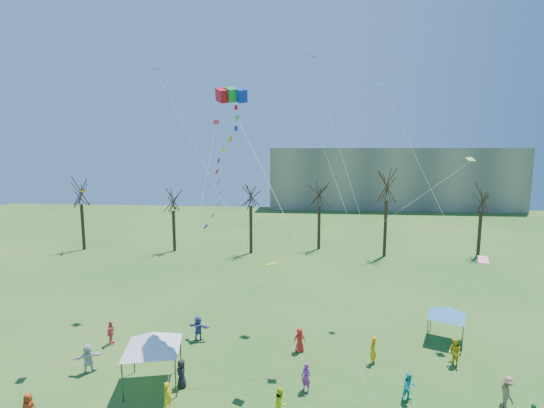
# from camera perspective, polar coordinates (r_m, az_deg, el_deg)

# --- Properties ---
(distant_building) EXTENTS (60.00, 14.00, 15.00)m
(distant_building) POSITION_cam_1_polar(r_m,az_deg,el_deg) (100.60, 17.43, 3.73)
(distant_building) COLOR gray
(distant_building) RESTS_ON ground
(bare_tree_row) EXTENTS (71.23, 9.23, 11.93)m
(bare_tree_row) POSITION_cam_1_polar(r_m,az_deg,el_deg) (52.25, 6.48, 0.55)
(bare_tree_row) COLOR black
(bare_tree_row) RESTS_ON ground
(big_box_kite) EXTENTS (5.36, 5.76, 19.42)m
(big_box_kite) POSITION_cam_1_polar(r_m,az_deg,el_deg) (23.54, -6.80, 5.22)
(big_box_kite) COLOR red
(big_box_kite) RESTS_ON ground
(canopy_tent_white) EXTENTS (4.34, 4.34, 3.35)m
(canopy_tent_white) POSITION_cam_1_polar(r_m,az_deg,el_deg) (24.95, -17.57, -18.95)
(canopy_tent_white) COLOR #3F3F44
(canopy_tent_white) RESTS_ON ground
(canopy_tent_blue) EXTENTS (3.25, 3.25, 2.64)m
(canopy_tent_blue) POSITION_cam_1_polar(r_m,az_deg,el_deg) (31.83, 24.85, -14.49)
(canopy_tent_blue) COLOR #3F3F44
(canopy_tent_blue) RESTS_ON ground
(festival_crowd) EXTENTS (26.41, 10.76, 1.84)m
(festival_crowd) POSITION_cam_1_polar(r_m,az_deg,el_deg) (24.99, 1.84, -23.66)
(festival_crowd) COLOR #B23616
(festival_crowd) RESTS_ON ground
(small_kites_aloft) EXTENTS (27.81, 15.20, 33.06)m
(small_kites_aloft) POSITION_cam_1_polar(r_m,az_deg,el_deg) (27.72, 3.23, 6.31)
(small_kites_aloft) COLOR orange
(small_kites_aloft) RESTS_ON ground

